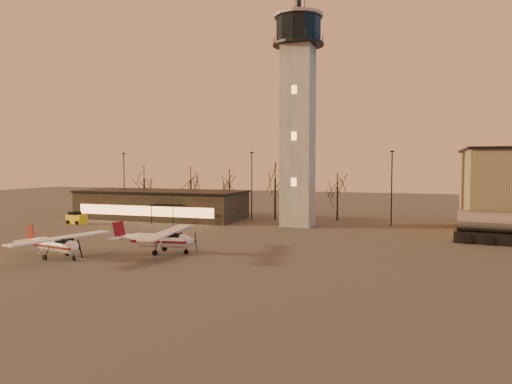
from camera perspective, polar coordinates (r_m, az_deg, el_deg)
ground at (r=39.92m, az=-6.18°, el=-8.98°), size 220.00×220.00×0.00m
control_tower at (r=67.79m, az=4.82°, el=9.96°), size 6.80×6.80×32.60m
terminal at (r=77.83m, az=-10.75°, el=-1.39°), size 25.40×12.20×4.30m
light_poles at (r=68.26m, az=5.39°, el=0.73°), size 58.50×12.25×10.14m
tree_row at (r=80.41m, az=-3.08°, el=1.51°), size 37.20×9.20×8.80m
cessna_front at (r=47.78m, az=-10.47°, el=-5.71°), size 8.74×11.00×3.02m
cessna_rear at (r=47.97m, az=-21.61°, el=-5.95°), size 8.10×10.16×2.80m
fuel_truck at (r=58.19m, az=26.37°, el=-4.04°), size 9.70×4.10×3.49m
service_cart at (r=74.21m, az=-19.85°, el=-2.92°), size 2.94×2.12×1.73m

